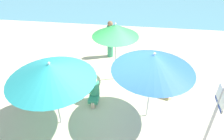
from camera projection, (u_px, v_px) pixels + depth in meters
The scene contains 12 objects.
ground_plane at pixel (110, 108), 6.30m from camera, with size 40.00×40.00×0.00m, color beige.
umbrella_blue at pixel (153, 62), 5.01m from camera, with size 2.09×2.09×2.12m.
umbrella_teal at pixel (51, 72), 4.85m from camera, with size 2.15×2.15×2.02m.
umbrella_green at pixel (116, 30), 6.48m from camera, with size 1.51×1.51×2.15m.
beach_chair_a at pixel (168, 85), 6.75m from camera, with size 0.60×0.69×0.64m.
beach_chair_b at pixel (153, 79), 6.93m from camera, with size 0.65×0.65×0.66m.
beach_chair_c at pixel (78, 69), 7.48m from camera, with size 0.57×0.55×0.62m.
beach_chair_e at pixel (151, 65), 7.71m from camera, with size 0.72×0.66×0.65m.
person_a at pixel (33, 91), 6.23m from camera, with size 0.34×0.56×0.94m.
person_b at pixel (110, 39), 8.43m from camera, with size 0.28×0.28×1.58m.
person_c at pixel (94, 91), 6.31m from camera, with size 0.30×0.55×0.90m.
warning_sign at pixel (213, 119), 4.08m from camera, with size 0.06×0.46×2.20m.
Camera 1 is at (0.66, -4.50, 4.51)m, focal length 33.04 mm.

